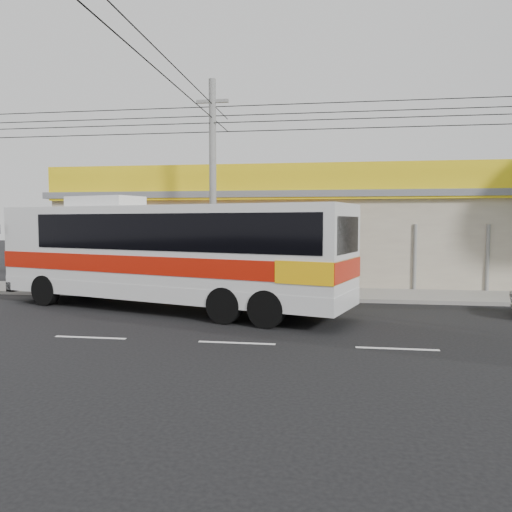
{
  "coord_description": "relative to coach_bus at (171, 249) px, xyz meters",
  "views": [
    {
      "loc": [
        2.36,
        -14.89,
        3.12
      ],
      "look_at": [
        -0.17,
        2.0,
        1.93
      ],
      "focal_mm": 35.0,
      "sensor_mm": 36.0,
      "label": 1
    }
  ],
  "objects": [
    {
      "name": "lane_markings",
      "position": [
        3.16,
        -4.34,
        -2.16
      ],
      "size": [
        50.0,
        0.12,
        0.01
      ],
      "primitive_type": null,
      "color": "silver",
      "rests_on": "ground"
    },
    {
      "name": "motorbike_dark",
      "position": [
        -4.73,
        5.0,
        -1.54
      ],
      "size": [
        1.62,
        0.81,
        0.94
      ],
      "primitive_type": "imported",
      "rotation": [
        0.0,
        0.0,
        1.32
      ],
      "color": "black",
      "rests_on": "sidewalk"
    },
    {
      "name": "utility_pole",
      "position": [
        0.72,
        3.36,
        5.15
      ],
      "size": [
        34.0,
        14.0,
        8.86
      ],
      "color": "slate",
      "rests_on": "ground"
    },
    {
      "name": "storefront_building",
      "position": [
        3.15,
        9.7,
        0.14
      ],
      "size": [
        22.6,
        9.2,
        5.7
      ],
      "color": "#A29583",
      "rests_on": "ground"
    },
    {
      "name": "motorbike_red",
      "position": [
        -3.69,
        2.86,
        -1.48
      ],
      "size": [
        2.05,
        0.76,
        1.07
      ],
      "primitive_type": "imported",
      "rotation": [
        0.0,
        0.0,
        1.54
      ],
      "color": "maroon",
      "rests_on": "sidewalk"
    },
    {
      "name": "ground",
      "position": [
        3.16,
        -1.84,
        -2.16
      ],
      "size": [
        120.0,
        120.0,
        0.0
      ],
      "primitive_type": "plane",
      "color": "black",
      "rests_on": "ground"
    },
    {
      "name": "coach_bus",
      "position": [
        0.0,
        0.0,
        0.0
      ],
      "size": [
        13.32,
        6.56,
        4.04
      ],
      "rotation": [
        0.0,
        0.0,
        -0.3
      ],
      "color": "silver",
      "rests_on": "ground"
    },
    {
      "name": "sidewalk",
      "position": [
        3.16,
        4.16,
        -2.09
      ],
      "size": [
        30.0,
        3.2,
        0.15
      ],
      "primitive_type": "cube",
      "color": "gray",
      "rests_on": "ground"
    }
  ]
}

